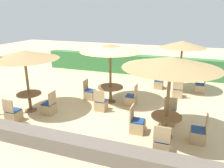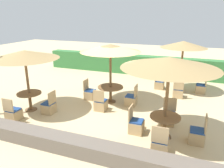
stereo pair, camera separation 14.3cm
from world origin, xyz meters
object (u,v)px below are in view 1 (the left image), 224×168
at_px(patio_chair_back_right_south, 178,92).
at_px(patio_chair_center_south, 101,104).
at_px(patio_chair_front_right_west, 137,125).
at_px(patio_chair_back_right_east, 200,87).
at_px(patio_chair_back_right_west, 158,84).
at_px(patio_chair_center_west, 90,94).
at_px(round_table_front_left, 29,97).
at_px(parasol_back_right, 183,45).
at_px(patio_chair_front_left_east, 49,107).
at_px(parasol_front_right, 171,63).
at_px(patio_chair_front_right_north, 169,117).
at_px(patio_chair_front_right_south, 162,145).
at_px(round_table_center, 110,90).
at_px(parasol_front_left, 24,55).
at_px(patio_chair_front_left_south, 13,115).
at_px(parasol_center, 110,48).
at_px(patio_chair_front_right_east, 199,134).
at_px(round_table_front_right, 166,121).
at_px(patio_chair_center_east, 131,99).
at_px(round_table_back_right, 179,80).

relative_size(patio_chair_back_right_south, patio_chair_center_south, 1.00).
relative_size(patio_chair_front_right_west, patio_chair_back_right_east, 1.00).
xyz_separation_m(patio_chair_back_right_west, patio_chair_center_west, (-2.78, -2.64, 0.00)).
height_order(patio_chair_back_right_west, round_table_front_left, patio_chair_back_right_west).
bearing_deg(parasol_back_right, patio_chair_front_left_east, -135.46).
distance_m(parasol_front_right, patio_chair_front_right_north, 2.39).
bearing_deg(patio_chair_center_west, patio_chair_front_right_south, 50.48).
bearing_deg(patio_chair_back_right_west, round_table_center, -33.91).
xyz_separation_m(parasol_back_right, patio_chair_back_right_west, (-1.03, -0.01, -2.11)).
relative_size(patio_chair_front_right_north, parasol_front_left, 0.35).
relative_size(parasol_front_right, patio_chair_front_left_south, 3.10).
relative_size(patio_chair_front_right_north, parasol_center, 0.36).
xyz_separation_m(patio_chair_front_right_east, patio_chair_center_south, (-3.73, 1.16, 0.00)).
bearing_deg(patio_chair_front_right_north, parasol_center, -24.04).
distance_m(parasol_front_right, patio_chair_front_left_south, 5.88).
bearing_deg(round_table_front_right, patio_chair_back_right_east, 76.54).
bearing_deg(patio_chair_front_right_south, patio_chair_front_right_north, 89.52).
height_order(patio_chair_back_right_west, parasol_center, parasol_center).
relative_size(patio_chair_back_right_east, patio_chair_center_south, 1.00).
bearing_deg(patio_chair_center_east, patio_chair_front_right_north, -123.89).
height_order(round_table_front_left, patio_chair_front_left_east, patio_chair_front_left_east).
bearing_deg(patio_chair_center_west, patio_chair_back_right_south, 113.54).
xyz_separation_m(round_table_front_right, patio_chair_front_left_south, (-5.40, -0.79, -0.30)).
relative_size(round_table_back_right, patio_chair_center_east, 1.20).
bearing_deg(round_table_back_right, parasol_center, -136.78).
height_order(round_table_front_right, patio_chair_back_right_west, patio_chair_back_right_west).
bearing_deg(patio_chair_front_left_east, round_table_back_right, -45.46).
bearing_deg(patio_chair_front_left_south, patio_chair_back_right_east, 40.64).
distance_m(patio_chair_front_right_west, parasol_back_right, 5.37).
distance_m(patio_chair_front_right_north, patio_chair_center_south, 2.76).
bearing_deg(patio_chair_front_left_south, round_table_front_left, 92.64).
xyz_separation_m(patio_chair_back_right_south, patio_chair_front_left_south, (-5.54, -4.61, 0.00)).
distance_m(patio_chair_front_right_north, patio_chair_center_west, 3.90).
relative_size(parasol_center, round_table_front_left, 2.69).
bearing_deg(patio_chair_front_right_east, patio_chair_back_right_south, 12.82).
bearing_deg(patio_chair_front_right_west, patio_chair_front_right_east, 91.59).
bearing_deg(round_table_back_right, round_table_front_right, -91.45).
height_order(round_table_back_right, patio_chair_back_right_east, patio_chair_back_right_east).
bearing_deg(patio_chair_center_east, parasol_center, 86.94).
bearing_deg(parasol_front_right, patio_chair_back_right_south, 87.93).
xyz_separation_m(round_table_center, parasol_front_left, (-2.78, -1.97, 1.73)).
distance_m(patio_chair_front_right_west, patio_chair_front_right_north, 1.37).
bearing_deg(parasol_back_right, patio_chair_back_right_south, -89.01).
distance_m(patio_chair_back_right_west, patio_chair_center_east, 2.78).
bearing_deg(parasol_front_left, patio_chair_center_east, 27.06).
relative_size(patio_chair_front_right_west, round_table_front_left, 0.96).
distance_m(parasol_front_right, patio_chair_center_south, 3.69).
height_order(patio_chair_front_right_north, round_table_back_right, patio_chair_front_right_north).
xyz_separation_m(parasol_front_right, patio_chair_front_right_west, (-0.92, -0.03, -2.19)).
xyz_separation_m(patio_chair_front_right_east, patio_chair_center_west, (-4.69, 2.12, 0.00)).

